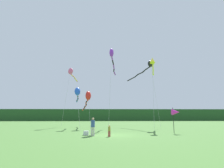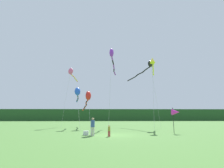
{
  "view_description": "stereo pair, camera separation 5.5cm",
  "coord_description": "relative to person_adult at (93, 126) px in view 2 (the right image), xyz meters",
  "views": [
    {
      "loc": [
        -0.81,
        -18.65,
        2.06
      ],
      "look_at": [
        0.0,
        6.0,
        6.45
      ],
      "focal_mm": 27.93,
      "sensor_mm": 36.0,
      "label": 1
    },
    {
      "loc": [
        -0.76,
        -18.65,
        2.06
      ],
      "look_at": [
        0.0,
        6.0,
        6.45
      ],
      "focal_mm": 27.93,
      "sensor_mm": 36.0,
      "label": 2
    }
  ],
  "objects": [
    {
      "name": "ground_plane",
      "position": [
        2.15,
        0.61,
        -1.0
      ],
      "size": [
        120.0,
        120.0,
        0.0
      ],
      "primitive_type": "plane",
      "color": "#477533"
    },
    {
      "name": "distant_treeline",
      "position": [
        2.15,
        45.61,
        1.06
      ],
      "size": [
        108.0,
        2.0,
        4.12
      ],
      "primitive_type": "cube",
      "color": "#234C23",
      "rests_on": "ground"
    },
    {
      "name": "person_adult",
      "position": [
        0.0,
        0.0,
        0.0
      ],
      "size": [
        0.39,
        0.39,
        1.79
      ],
      "color": "silver",
      "rests_on": "ground"
    },
    {
      "name": "person_child",
      "position": [
        1.65,
        -0.63,
        -0.39
      ],
      "size": [
        0.24,
        0.24,
        1.1
      ],
      "color": "#B23338",
      "rests_on": "ground"
    },
    {
      "name": "cooler_box",
      "position": [
        -0.73,
        0.56,
        -0.79
      ],
      "size": [
        0.53,
        0.39,
        0.43
      ],
      "primitive_type": "cube",
      "color": "silver",
      "rests_on": "ground"
    },
    {
      "name": "banner_flag_pole",
      "position": [
        9.52,
        2.4,
        1.36
      ],
      "size": [
        0.9,
        0.7,
        2.91
      ],
      "color": "black",
      "rests_on": "ground"
    },
    {
      "name": "kite_purple",
      "position": [
        2.22,
        8.57,
        10.31
      ],
      "size": [
        1.49,
        8.34,
        12.37
      ],
      "color": "#B2B2B2",
      "rests_on": "ground"
    },
    {
      "name": "kite_red",
      "position": [
        -1.64,
        10.01,
        3.87
      ],
      "size": [
        2.43,
        8.6,
        5.98
      ],
      "color": "#B2B2B2",
      "rests_on": "ground"
    },
    {
      "name": "kite_rainbow",
      "position": [
        -5.54,
        15.15,
        9.25
      ],
      "size": [
        1.6,
        5.95,
        11.12
      ],
      "color": "#B2B2B2",
      "rests_on": "ground"
    },
    {
      "name": "kite_black",
      "position": [
        8.79,
        12.17,
        9.72
      ],
      "size": [
        4.42,
        7.06,
        11.66
      ],
      "color": "#B2B2B2",
      "rests_on": "ground"
    },
    {
      "name": "kite_yellow",
      "position": [
        8.73,
        8.6,
        9.38
      ],
      "size": [
        2.34,
        7.36,
        11.19
      ],
      "color": "#B2B2B2",
      "rests_on": "ground"
    },
    {
      "name": "kite_blue",
      "position": [
        -3.23,
        9.46,
        4.56
      ],
      "size": [
        2.02,
        8.29,
        6.49
      ],
      "color": "#B2B2B2",
      "rests_on": "ground"
    }
  ]
}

